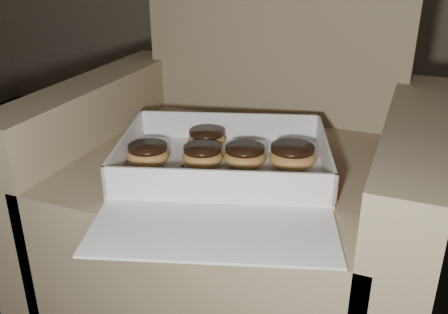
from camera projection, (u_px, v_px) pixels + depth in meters
name	position (u px, v px, depth m)	size (l,w,h in m)	color
armchair	(241.00, 191.00, 1.23)	(0.87, 0.73, 0.91)	#8A7458
bakery_box	(224.00, 172.00, 1.02)	(0.55, 0.60, 0.07)	white
donut_a	(203.00, 155.00, 1.06)	(0.09, 0.09, 0.04)	gold
donut_b	(148.00, 154.00, 1.06)	(0.09, 0.09, 0.04)	gold
donut_c	(245.00, 155.00, 1.05)	(0.09, 0.09, 0.04)	gold
donut_d	(207.00, 139.00, 1.14)	(0.09, 0.09, 0.04)	gold
donut_e	(292.00, 156.00, 1.04)	(0.10, 0.10, 0.05)	gold
crumb_a	(232.00, 171.00, 1.03)	(0.01, 0.01, 0.00)	black
crumb_b	(301.00, 187.00, 0.97)	(0.01, 0.01, 0.00)	black
crumb_c	(183.00, 166.00, 1.06)	(0.01, 0.01, 0.00)	black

